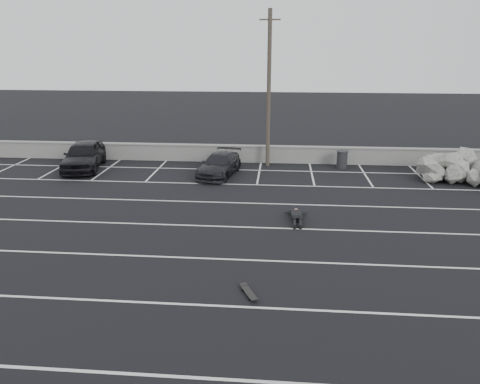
# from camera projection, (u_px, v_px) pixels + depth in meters

# --- Properties ---
(ground) EXTENTS (120.00, 120.00, 0.00)m
(ground) POSITION_uv_depth(u_px,v_px,m) (214.00, 259.00, 16.03)
(ground) COLOR black
(ground) RESTS_ON ground
(seawall) EXTENTS (50.00, 0.45, 1.06)m
(seawall) POSITION_uv_depth(u_px,v_px,m) (245.00, 153.00, 29.17)
(seawall) COLOR gray
(seawall) RESTS_ON ground
(stall_lines) EXTENTS (36.00, 20.05, 0.01)m
(stall_lines) POSITION_uv_depth(u_px,v_px,m) (226.00, 214.00, 20.23)
(stall_lines) COLOR silver
(stall_lines) RESTS_ON ground
(car_left) EXTENTS (2.79, 5.13, 1.65)m
(car_left) POSITION_uv_depth(u_px,v_px,m) (84.00, 155.00, 27.41)
(car_left) COLOR black
(car_left) RESTS_ON ground
(car_right) EXTENTS (2.44, 4.43, 1.22)m
(car_right) POSITION_uv_depth(u_px,v_px,m) (219.00, 165.00, 26.16)
(car_right) COLOR black
(car_right) RESTS_ON ground
(utility_pole) EXTENTS (1.19, 0.24, 8.95)m
(utility_pole) POSITION_uv_depth(u_px,v_px,m) (269.00, 90.00, 27.10)
(utility_pole) COLOR #4C4238
(utility_pole) RESTS_ON ground
(trash_bin) EXTENTS (0.90, 0.90, 1.05)m
(trash_bin) POSITION_uv_depth(u_px,v_px,m) (342.00, 159.00, 27.67)
(trash_bin) COLOR #262528
(trash_bin) RESTS_ON ground
(riprap_pile) EXTENTS (5.67, 4.23, 1.44)m
(riprap_pile) POSITION_uv_depth(u_px,v_px,m) (467.00, 172.00, 24.79)
(riprap_pile) COLOR #A3A098
(riprap_pile) RESTS_ON ground
(person) EXTENTS (1.00, 2.45, 0.49)m
(person) POSITION_uv_depth(u_px,v_px,m) (297.00, 213.00, 19.74)
(person) COLOR black
(person) RESTS_ON ground
(skateboard) EXTENTS (0.55, 0.86, 0.10)m
(skateboard) POSITION_uv_depth(u_px,v_px,m) (249.00, 292.00, 13.69)
(skateboard) COLOR black
(skateboard) RESTS_ON ground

